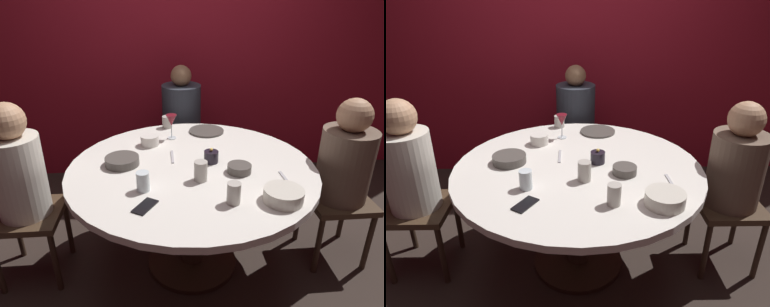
% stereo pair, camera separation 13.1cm
% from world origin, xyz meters
% --- Properties ---
extents(ground_plane, '(8.00, 8.00, 0.00)m').
position_xyz_m(ground_plane, '(0.00, 0.00, 0.00)').
color(ground_plane, '#2D231E').
extents(back_wall, '(6.00, 0.10, 2.60)m').
position_xyz_m(back_wall, '(0.00, 1.47, 1.30)').
color(back_wall, maroon).
rests_on(back_wall, ground).
extents(dining_table, '(1.49, 1.49, 0.74)m').
position_xyz_m(dining_table, '(0.00, 0.00, 0.61)').
color(dining_table, silver).
rests_on(dining_table, ground).
extents(seated_diner_left, '(0.40, 0.40, 1.16)m').
position_xyz_m(seated_diner_left, '(-1.01, 0.00, 0.72)').
color(seated_diner_left, '#3F2D1E').
rests_on(seated_diner_left, ground).
extents(seated_diner_back, '(0.40, 0.40, 1.16)m').
position_xyz_m(seated_diner_back, '(0.00, 1.01, 0.71)').
color(seated_diner_back, '#3F2D1E').
rests_on(seated_diner_back, ground).
extents(seated_diner_right, '(0.40, 0.40, 1.14)m').
position_xyz_m(seated_diner_right, '(0.97, 0.00, 0.71)').
color(seated_diner_right, '#3F2D1E').
rests_on(seated_diner_right, ground).
extents(candle_holder, '(0.09, 0.09, 0.09)m').
position_xyz_m(candle_holder, '(0.12, 0.04, 0.78)').
color(candle_holder, black).
rests_on(candle_holder, dining_table).
extents(wine_glass, '(0.08, 0.08, 0.18)m').
position_xyz_m(wine_glass, '(-0.11, 0.44, 0.87)').
color(wine_glass, silver).
rests_on(wine_glass, dining_table).
extents(dinner_plate, '(0.26, 0.26, 0.01)m').
position_xyz_m(dinner_plate, '(0.16, 0.55, 0.75)').
color(dinner_plate, '#4C4742').
rests_on(dinner_plate, dining_table).
extents(cell_phone, '(0.13, 0.16, 0.01)m').
position_xyz_m(cell_phone, '(-0.27, -0.42, 0.75)').
color(cell_phone, black).
rests_on(cell_phone, dining_table).
extents(bowl_serving_large, '(0.21, 0.21, 0.05)m').
position_xyz_m(bowl_serving_large, '(-0.42, 0.05, 0.77)').
color(bowl_serving_large, '#4C4742').
rests_on(bowl_serving_large, dining_table).
extents(bowl_salad_center, '(0.20, 0.20, 0.07)m').
position_xyz_m(bowl_salad_center, '(0.42, -0.43, 0.78)').
color(bowl_salad_center, beige).
rests_on(bowl_salad_center, dining_table).
extents(bowl_small_white, '(0.14, 0.14, 0.05)m').
position_xyz_m(bowl_small_white, '(0.27, -0.11, 0.77)').
color(bowl_small_white, '#4C4742').
rests_on(bowl_small_white, dining_table).
extents(bowl_sauce_side, '(0.12, 0.12, 0.07)m').
position_xyz_m(bowl_sauce_side, '(-0.26, 0.34, 0.78)').
color(bowl_sauce_side, silver).
rests_on(bowl_sauce_side, dining_table).
extents(cup_near_candle, '(0.08, 0.08, 0.09)m').
position_xyz_m(cup_near_candle, '(-0.13, 0.67, 0.79)').
color(cup_near_candle, '#B2ADA3').
rests_on(cup_near_candle, dining_table).
extents(cup_by_left_diner, '(0.07, 0.07, 0.11)m').
position_xyz_m(cup_by_left_diner, '(0.17, -0.43, 0.80)').
color(cup_by_left_diner, '#B2ADA3').
rests_on(cup_by_left_diner, dining_table).
extents(cup_by_right_diner, '(0.07, 0.07, 0.11)m').
position_xyz_m(cup_by_right_diner, '(0.03, -0.18, 0.80)').
color(cup_by_right_diner, '#B2ADA3').
rests_on(cup_by_right_diner, dining_table).
extents(cup_center_front, '(0.07, 0.07, 0.11)m').
position_xyz_m(cup_center_front, '(-0.28, -0.26, 0.80)').
color(cup_center_front, silver).
rests_on(cup_center_front, dining_table).
extents(fork_near_plate, '(0.02, 0.18, 0.01)m').
position_xyz_m(fork_near_plate, '(-0.11, 0.13, 0.75)').
color(fork_near_plate, '#B7B7BC').
rests_on(fork_near_plate, dining_table).
extents(knife_near_plate, '(0.02, 0.18, 0.01)m').
position_xyz_m(knife_near_plate, '(0.51, -0.22, 0.75)').
color(knife_near_plate, '#B7B7BC').
rests_on(knife_near_plate, dining_table).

